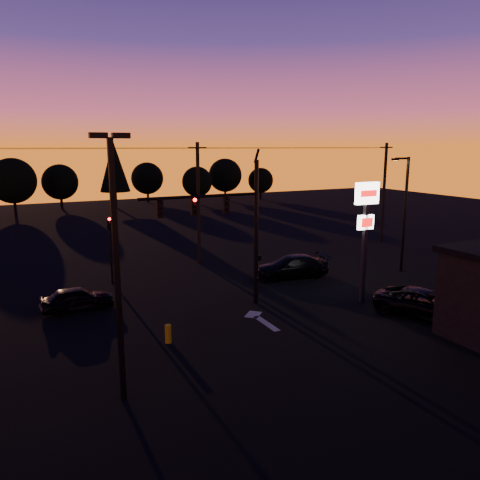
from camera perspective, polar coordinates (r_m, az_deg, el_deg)
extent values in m
plane|color=black|center=(22.77, 3.37, -11.15)|extent=(120.00, 120.00, 0.00)
cube|color=beige|center=(23.81, 3.23, -10.11)|extent=(0.35, 2.20, 0.01)
cube|color=beige|center=(24.95, 1.63, -9.06)|extent=(1.20, 1.20, 0.01)
cylinder|color=black|center=(25.70, 1.99, 0.79)|extent=(0.24, 0.24, 8.00)
cylinder|color=black|center=(25.26, 2.05, 10.20)|extent=(0.14, 0.52, 0.76)
cylinder|color=black|center=(24.03, -4.85, 5.32)|extent=(6.50, 0.16, 0.16)
cube|color=black|center=(24.65, -1.69, 4.34)|extent=(0.32, 0.22, 0.95)
sphere|color=black|center=(24.49, -1.57, 5.12)|extent=(0.18, 0.18, 0.18)
sphere|color=black|center=(24.52, -1.56, 4.42)|extent=(0.18, 0.18, 0.18)
sphere|color=black|center=(24.56, -1.56, 3.73)|extent=(0.18, 0.18, 0.18)
cube|color=black|center=(23.96, -5.61, 4.09)|extent=(0.32, 0.22, 0.95)
sphere|color=#FF0705|center=(23.80, -5.52, 4.89)|extent=(0.18, 0.18, 0.18)
sphere|color=black|center=(23.83, -5.51, 4.17)|extent=(0.18, 0.18, 0.18)
sphere|color=black|center=(23.87, -5.49, 3.46)|extent=(0.18, 0.18, 0.18)
cube|color=black|center=(23.39, -9.75, 3.80)|extent=(0.32, 0.22, 0.95)
sphere|color=black|center=(23.22, -9.69, 4.62)|extent=(0.18, 0.18, 0.18)
sphere|color=black|center=(23.26, -9.66, 3.89)|extent=(0.18, 0.18, 0.18)
sphere|color=black|center=(23.30, -9.64, 3.15)|extent=(0.18, 0.18, 0.18)
cube|color=black|center=(26.08, 2.31, -2.20)|extent=(0.22, 0.18, 0.28)
cylinder|color=black|center=(31.03, -15.44, -1.92)|extent=(0.14, 0.14, 3.60)
cube|color=black|center=(30.63, -15.65, 1.91)|extent=(0.30, 0.20, 0.90)
sphere|color=#FF0705|center=(30.46, -15.64, 2.47)|extent=(0.18, 0.18, 0.18)
sphere|color=black|center=(30.50, -15.61, 1.95)|extent=(0.18, 0.18, 0.18)
sphere|color=black|center=(30.55, -15.58, 1.43)|extent=(0.18, 0.18, 0.18)
cube|color=black|center=(16.10, -14.74, -4.22)|extent=(0.18, 0.18, 9.00)
cube|color=black|center=(15.47, -16.91, 12.11)|extent=(0.55, 0.30, 0.18)
cube|color=black|center=(15.61, -14.32, 12.24)|extent=(0.55, 0.30, 0.18)
cube|color=black|center=(26.93, 14.91, -0.83)|extent=(0.22, 0.22, 6.40)
cube|color=white|center=(26.48, 15.24, 5.53)|extent=(1.50, 0.25, 1.20)
cube|color=red|center=(26.38, 15.44, 5.49)|extent=(1.10, 0.02, 0.35)
cube|color=white|center=(26.68, 15.06, 2.11)|extent=(1.00, 0.22, 0.80)
cube|color=red|center=(26.59, 15.25, 2.07)|extent=(0.75, 0.02, 0.50)
cylinder|color=black|center=(34.42, 19.43, 2.86)|extent=(0.20, 0.20, 8.00)
cylinder|color=black|center=(33.68, 19.15, 9.38)|extent=(1.20, 0.14, 0.14)
cube|color=black|center=(33.25, 18.41, 9.32)|extent=(0.50, 0.22, 0.14)
plane|color=#FFB759|center=(33.26, 18.40, 9.18)|extent=(0.35, 0.35, 0.00)
cylinder|color=black|center=(34.83, -5.09, 4.39)|extent=(0.26, 0.26, 9.00)
cube|color=black|center=(34.57, -5.22, 11.15)|extent=(1.40, 0.10, 0.10)
cylinder|color=black|center=(44.56, 17.12, 5.46)|extent=(0.26, 0.26, 9.00)
cube|color=black|center=(44.36, 17.44, 10.73)|extent=(1.40, 0.10, 0.10)
cylinder|color=black|center=(31.84, -20.35, 10.39)|extent=(18.00, 0.02, 0.02)
cylinder|color=black|center=(32.43, -20.47, 10.47)|extent=(18.00, 0.02, 0.02)
cylinder|color=black|center=(33.03, -20.58, 10.38)|extent=(18.00, 0.02, 0.02)
cylinder|color=black|center=(38.24, 8.05, 11.03)|extent=(18.00, 0.02, 0.02)
cylinder|color=black|center=(38.74, 7.54, 11.12)|extent=(18.00, 0.02, 0.02)
cylinder|color=black|center=(39.24, 7.05, 11.06)|extent=(18.00, 0.02, 0.02)
cube|color=black|center=(25.51, 25.53, -6.45)|extent=(2.20, 0.05, 1.60)
cylinder|color=gold|center=(21.69, -8.76, -11.24)|extent=(0.28, 0.28, 0.85)
cylinder|color=black|center=(66.71, -25.71, 3.52)|extent=(0.36, 0.36, 1.75)
sphere|color=black|center=(66.39, -25.97, 6.51)|extent=(5.77, 5.78, 5.78)
cylinder|color=black|center=(70.99, -20.91, 4.21)|extent=(0.36, 0.36, 1.50)
sphere|color=black|center=(70.72, -21.08, 6.62)|extent=(4.95, 4.95, 4.95)
cylinder|color=black|center=(68.99, -14.89, 4.75)|extent=(0.36, 0.36, 2.38)
cone|color=black|center=(68.64, -15.09, 8.69)|extent=(4.18, 4.18, 7.12)
cylinder|color=black|center=(75.25, -11.15, 5.11)|extent=(0.36, 0.36, 1.50)
sphere|color=black|center=(74.99, -11.24, 7.39)|extent=(4.95, 4.95, 4.95)
cylinder|color=black|center=(71.43, -5.21, 4.90)|extent=(0.36, 0.36, 1.38)
sphere|color=black|center=(71.17, -5.25, 7.10)|extent=(4.54, 4.54, 4.54)
cylinder|color=black|center=(76.47, -1.81, 5.46)|extent=(0.36, 0.36, 1.62)
sphere|color=black|center=(76.20, -1.83, 7.89)|extent=(5.36, 5.36, 5.36)
cylinder|color=black|center=(78.27, 2.51, 5.46)|extent=(0.36, 0.36, 1.25)
sphere|color=black|center=(78.05, 2.53, 7.28)|extent=(4.12, 4.12, 4.12)
imported|color=black|center=(26.86, -19.21, -6.76)|extent=(3.89, 1.72, 1.30)
imported|color=black|center=(31.77, 6.27, -3.24)|extent=(5.34, 2.86, 1.47)
imported|color=black|center=(26.24, 21.65, -7.23)|extent=(4.28, 5.61, 1.42)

